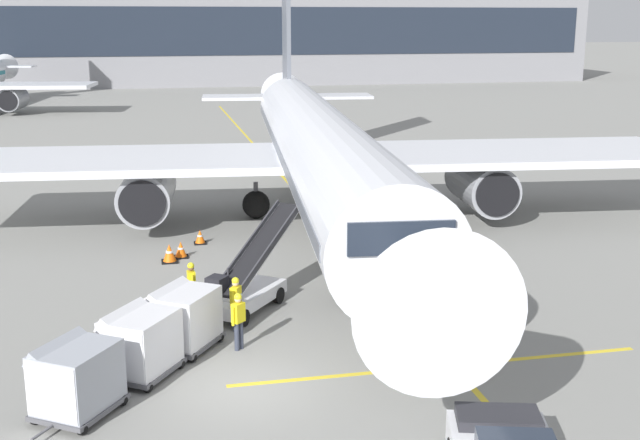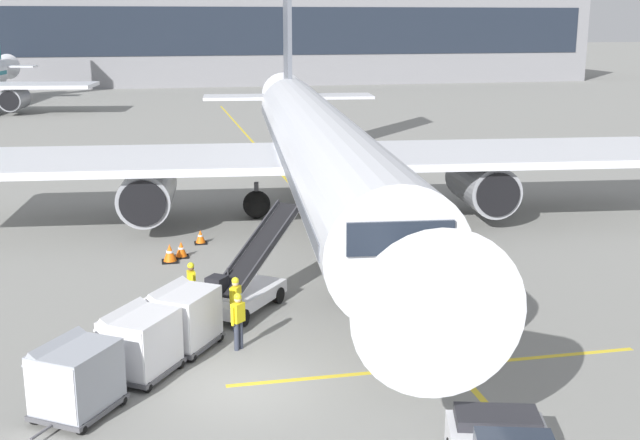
# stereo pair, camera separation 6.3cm
# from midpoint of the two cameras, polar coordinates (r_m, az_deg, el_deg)

# --- Properties ---
(ground_plane) EXTENTS (600.00, 600.00, 0.00)m
(ground_plane) POSITION_cam_midpoint_polar(r_m,az_deg,el_deg) (21.77, -5.27, -11.83)
(ground_plane) COLOR gray
(parked_airplane) EXTENTS (36.30, 46.11, 15.28)m
(parked_airplane) POSITION_cam_midpoint_polar(r_m,az_deg,el_deg) (38.21, -0.30, 5.20)
(parked_airplane) COLOR silver
(parked_airplane) RESTS_ON ground
(belt_loader) EXTENTS (4.20, 4.95, 3.08)m
(belt_loader) POSITION_cam_midpoint_polar(r_m,az_deg,el_deg) (27.16, -5.39, -4.50)
(belt_loader) COLOR silver
(belt_loader) RESTS_ON ground
(baggage_cart_lead) EXTENTS (2.44, 2.71, 1.91)m
(baggage_cart_lead) POSITION_cam_midpoint_polar(r_m,az_deg,el_deg) (24.13, -9.73, -6.74)
(baggage_cart_lead) COLOR #515156
(baggage_cart_lead) RESTS_ON ground
(baggage_cart_second) EXTENTS (2.44, 2.71, 1.91)m
(baggage_cart_second) POSITION_cam_midpoint_polar(r_m,az_deg,el_deg) (22.56, -12.73, -8.40)
(baggage_cart_second) COLOR #515156
(baggage_cart_second) RESTS_ON ground
(baggage_cart_third) EXTENTS (2.44, 2.71, 1.91)m
(baggage_cart_third) POSITION_cam_midpoint_polar(r_m,az_deg,el_deg) (20.87, -17.00, -10.58)
(baggage_cart_third) COLOR #515156
(baggage_cart_third) RESTS_ON ground
(ground_crew_by_loader) EXTENTS (0.29, 0.57, 1.74)m
(ground_crew_by_loader) POSITION_cam_midpoint_polar(r_m,az_deg,el_deg) (26.93, -9.14, -4.50)
(ground_crew_by_loader) COLOR #514C42
(ground_crew_by_loader) RESTS_ON ground
(ground_crew_by_carts) EXTENTS (0.44, 0.43, 1.74)m
(ground_crew_by_carts) POSITION_cam_midpoint_polar(r_m,az_deg,el_deg) (23.84, -5.87, -6.87)
(ground_crew_by_carts) COLOR #333847
(ground_crew_by_carts) RESTS_ON ground
(ground_crew_marshaller) EXTENTS (0.40, 0.50, 1.74)m
(ground_crew_marshaller) POSITION_cam_midpoint_polar(r_m,az_deg,el_deg) (25.26, -6.04, -5.66)
(ground_crew_marshaller) COLOR #333847
(ground_crew_marshaller) RESTS_ON ground
(safety_cone_engine_keepout) EXTENTS (0.66, 0.66, 0.74)m
(safety_cone_engine_keepout) POSITION_cam_midpoint_polar(r_m,az_deg,el_deg) (32.85, -10.65, -2.33)
(safety_cone_engine_keepout) COLOR black
(safety_cone_engine_keepout) RESTS_ON ground
(safety_cone_wingtip) EXTENTS (0.59, 0.59, 0.67)m
(safety_cone_wingtip) POSITION_cam_midpoint_polar(r_m,az_deg,el_deg) (33.41, -9.87, -2.08)
(safety_cone_wingtip) COLOR black
(safety_cone_wingtip) RESTS_ON ground
(safety_cone_nose_mark) EXTENTS (0.53, 0.53, 0.61)m
(safety_cone_nose_mark) POSITION_cam_midpoint_polar(r_m,az_deg,el_deg) (35.32, -8.53, -1.20)
(safety_cone_nose_mark) COLOR black
(safety_cone_nose_mark) RESTS_ON ground
(apron_guidance_line_lead_in) EXTENTS (0.20, 110.00, 0.01)m
(apron_guidance_line_lead_in) POSITION_cam_midpoint_polar(r_m,az_deg,el_deg) (38.19, 0.39, -0.34)
(apron_guidance_line_lead_in) COLOR yellow
(apron_guidance_line_lead_in) RESTS_ON ground
(apron_guidance_line_stop_bar) EXTENTS (12.00, 0.20, 0.01)m
(apron_guidance_line_stop_bar) POSITION_cam_midpoint_polar(r_m,az_deg,el_deg) (23.22, 8.41, -10.20)
(apron_guidance_line_stop_bar) COLOR yellow
(apron_guidance_line_stop_bar) RESTS_ON ground
(terminal_building) EXTENTS (130.58, 17.26, 15.63)m
(terminal_building) POSITION_cam_midpoint_polar(r_m,az_deg,el_deg) (125.58, -11.33, 12.97)
(terminal_building) COLOR gray
(terminal_building) RESTS_ON ground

